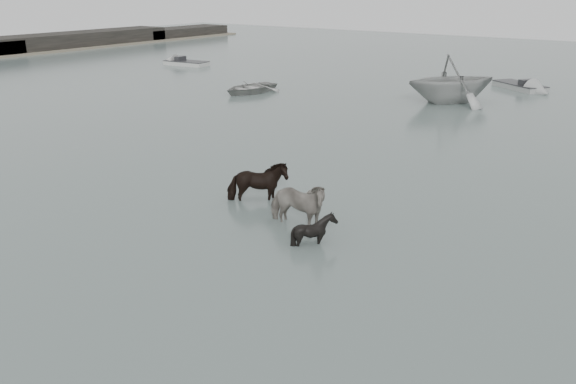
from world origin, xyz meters
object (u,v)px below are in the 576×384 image
object	(u,v)px
pony_dark	(258,178)
pony_pinto	(297,200)
pony_black	(314,224)
rowboat_lead	(250,86)

from	to	relation	value
pony_dark	pony_pinto	bearing A→B (deg)	-88.30
pony_black	rowboat_lead	xyz separation A→B (m)	(-16.41, 17.13, -0.17)
pony_pinto	rowboat_lead	world-z (taller)	pony_pinto
pony_pinto	pony_black	distance (m)	1.27
pony_dark	rowboat_lead	xyz separation A→B (m)	(-13.12, 15.53, -0.43)
rowboat_lead	pony_dark	bearing A→B (deg)	-42.83
pony_black	rowboat_lead	distance (m)	23.72
pony_pinto	pony_black	size ratio (longest dim) A/B	1.72
pony_pinto	pony_dark	bearing A→B (deg)	61.11
pony_black	rowboat_lead	size ratio (longest dim) A/B	0.29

